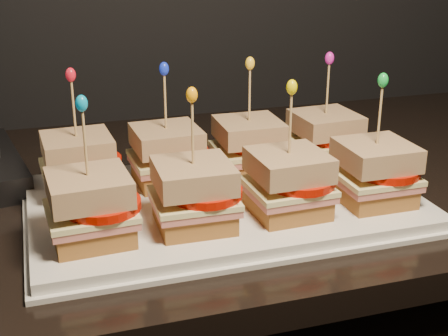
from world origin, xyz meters
name	(u,v)px	position (x,y,z in m)	size (l,w,h in m)	color
granite_slab	(398,165)	(-0.58, 1.69, 0.88)	(2.36, 0.64, 0.03)	black
platter	(224,203)	(-0.89, 1.58, 0.91)	(0.46, 0.29, 0.02)	white
platter_rim	(224,207)	(-0.89, 1.58, 0.90)	(0.47, 0.30, 0.01)	white
sandwich_0_bread_bot	(80,184)	(-1.06, 1.64, 0.93)	(0.08, 0.08, 0.02)	brown
sandwich_0_ham	(79,172)	(-1.06, 1.64, 0.94)	(0.09, 0.08, 0.01)	#CE685B
sandwich_0_cheese	(79,167)	(-1.06, 1.64, 0.95)	(0.09, 0.09, 0.01)	#EEE698
sandwich_0_tomato	(89,162)	(-1.05, 1.64, 0.95)	(0.08, 0.08, 0.01)	#BC1403
sandwich_0_bread_top	(77,147)	(-1.06, 1.64, 0.97)	(0.08, 0.08, 0.03)	brown
sandwich_0_pick	(74,112)	(-1.06, 1.64, 1.02)	(0.00, 0.00, 0.09)	tan
sandwich_0_frill	(71,75)	(-1.06, 1.64, 1.06)	(0.01, 0.01, 0.02)	red
sandwich_1_bread_bot	(168,174)	(-0.95, 1.64, 0.93)	(0.08, 0.08, 0.02)	brown
sandwich_1_ham	(167,163)	(-0.95, 1.64, 0.94)	(0.09, 0.08, 0.01)	#CE685B
sandwich_1_cheese	(167,158)	(-0.95, 1.64, 0.95)	(0.09, 0.09, 0.01)	#EEE698
sandwich_1_tomato	(177,153)	(-0.94, 1.64, 0.95)	(0.08, 0.08, 0.01)	#BC1403
sandwich_1_bread_top	(166,139)	(-0.95, 1.64, 0.97)	(0.08, 0.08, 0.03)	brown
sandwich_1_pick	(165,105)	(-0.95, 1.64, 1.02)	(0.00, 0.00, 0.09)	tan
sandwich_1_frill	(164,69)	(-0.95, 1.64, 1.06)	(0.01, 0.01, 0.02)	#152CD5
sandwich_2_bread_bot	(249,165)	(-0.84, 1.64, 0.93)	(0.08, 0.08, 0.02)	brown
sandwich_2_ham	(249,154)	(-0.84, 1.64, 0.94)	(0.09, 0.08, 0.01)	#CE685B
sandwich_2_cheese	(249,149)	(-0.84, 1.64, 0.95)	(0.09, 0.09, 0.01)	#EEE698
sandwich_2_tomato	(259,144)	(-0.83, 1.64, 0.95)	(0.08, 0.08, 0.01)	#BC1403
sandwich_2_bread_top	(249,131)	(-0.84, 1.64, 0.97)	(0.08, 0.08, 0.03)	brown
sandwich_2_pick	(250,98)	(-0.84, 1.64, 1.02)	(0.00, 0.00, 0.09)	tan
sandwich_2_frill	(250,63)	(-0.84, 1.64, 1.06)	(0.01, 0.01, 0.02)	yellow
sandwich_3_bread_bot	(324,156)	(-0.73, 1.64, 0.93)	(0.08, 0.08, 0.02)	brown
sandwich_3_ham	(324,146)	(-0.73, 1.64, 0.94)	(0.09, 0.08, 0.01)	#CE685B
sandwich_3_cheese	(324,141)	(-0.73, 1.64, 0.95)	(0.09, 0.09, 0.01)	#EEE698
sandwich_3_tomato	(335,137)	(-0.72, 1.64, 0.95)	(0.08, 0.08, 0.01)	#BC1403
sandwich_3_bread_top	(326,123)	(-0.73, 1.64, 0.97)	(0.08, 0.08, 0.03)	brown
sandwich_3_pick	(327,92)	(-0.73, 1.64, 1.02)	(0.00, 0.00, 0.09)	tan
sandwich_3_frill	(330,58)	(-0.73, 1.64, 1.06)	(0.01, 0.01, 0.02)	#CB1B9A
sandwich_4_bread_bot	(92,230)	(-1.06, 1.51, 0.93)	(0.08, 0.08, 0.02)	brown
sandwich_4_ham	(91,217)	(-1.06, 1.51, 0.94)	(0.09, 0.08, 0.01)	#CE685B
sandwich_4_cheese	(91,211)	(-1.06, 1.51, 0.95)	(0.09, 0.09, 0.01)	#EEE698
sandwich_4_tomato	(103,205)	(-1.05, 1.51, 0.95)	(0.08, 0.08, 0.01)	#BC1403
sandwich_4_bread_top	(89,188)	(-1.06, 1.51, 0.97)	(0.08, 0.08, 0.03)	brown
sandwich_4_pick	(85,147)	(-1.06, 1.51, 1.02)	(0.00, 0.00, 0.09)	tan
sandwich_4_frill	(82,103)	(-1.06, 1.51, 1.06)	(0.01, 0.01, 0.02)	#0788B2
sandwich_5_bread_bot	(194,216)	(-0.95, 1.51, 0.93)	(0.08, 0.08, 0.02)	brown
sandwich_5_ham	(194,204)	(-0.95, 1.51, 0.94)	(0.09, 0.08, 0.01)	#CE685B
sandwich_5_cheese	(194,198)	(-0.95, 1.51, 0.95)	(0.09, 0.09, 0.01)	#EEE698
sandwich_5_tomato	(206,192)	(-0.94, 1.51, 0.95)	(0.08, 0.08, 0.01)	#BC1403
sandwich_5_bread_top	(193,176)	(-0.95, 1.51, 0.97)	(0.08, 0.08, 0.03)	brown
sandwich_5_pick	(193,137)	(-0.95, 1.51, 1.02)	(0.00, 0.00, 0.09)	tan
sandwich_5_frill	(192,95)	(-0.95, 1.51, 1.06)	(0.01, 0.01, 0.02)	#F89A08
sandwich_6_bread_bot	(287,204)	(-0.84, 1.51, 0.93)	(0.08, 0.08, 0.02)	brown
sandwich_6_ham	(288,192)	(-0.84, 1.51, 0.94)	(0.09, 0.08, 0.01)	#CE685B
sandwich_6_cheese	(288,186)	(-0.84, 1.51, 0.95)	(0.09, 0.09, 0.01)	#EEE698
sandwich_6_tomato	(300,181)	(-0.83, 1.51, 0.95)	(0.08, 0.08, 0.01)	#BC1403
sandwich_6_bread_top	(289,165)	(-0.84, 1.51, 0.97)	(0.08, 0.08, 0.03)	brown
sandwich_6_pick	(290,127)	(-0.84, 1.51, 1.02)	(0.00, 0.00, 0.09)	tan
sandwich_6_frill	(292,87)	(-0.84, 1.51, 1.06)	(0.01, 0.01, 0.02)	#EAD201
sandwich_7_bread_bot	(373,192)	(-0.73, 1.51, 0.93)	(0.08, 0.08, 0.02)	brown
sandwich_7_ham	(374,181)	(-0.73, 1.51, 0.94)	(0.09, 0.08, 0.01)	#CE685B
sandwich_7_cheese	(374,175)	(-0.73, 1.51, 0.95)	(0.09, 0.09, 0.01)	#EEE698
sandwich_7_tomato	(386,170)	(-0.72, 1.51, 0.95)	(0.08, 0.08, 0.01)	#BC1403
sandwich_7_bread_top	(376,155)	(-0.73, 1.51, 0.97)	(0.08, 0.08, 0.03)	brown
sandwich_7_pick	(379,119)	(-0.73, 1.51, 1.02)	(0.00, 0.00, 0.09)	tan
sandwich_7_frill	(383,80)	(-0.73, 1.51, 1.06)	(0.01, 0.01, 0.02)	green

